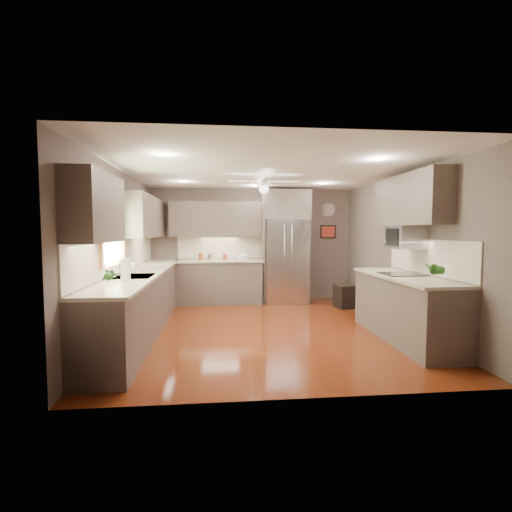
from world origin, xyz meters
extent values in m
plane|color=#4D280A|center=(0.00, 0.00, 0.00)|extent=(5.00, 5.00, 0.00)
plane|color=white|center=(0.00, 0.00, 2.50)|extent=(5.00, 5.00, 0.00)
plane|color=brown|center=(0.00, 2.50, 1.25)|extent=(4.50, 0.00, 4.50)
plane|color=brown|center=(0.00, -2.50, 1.25)|extent=(4.50, 0.00, 4.50)
plane|color=brown|center=(-2.25, 0.00, 1.25)|extent=(0.00, 5.00, 5.00)
plane|color=brown|center=(2.25, 0.00, 1.25)|extent=(0.00, 5.00, 5.00)
cylinder|color=#983610|center=(-1.14, 2.20, 1.02)|extent=(0.09, 0.09, 0.14)
cylinder|color=silver|center=(-0.96, 2.18, 1.01)|extent=(0.12, 0.12, 0.14)
cylinder|color=tan|center=(-0.87, 2.19, 1.03)|extent=(0.14, 0.14, 0.18)
cylinder|color=#983610|center=(-0.62, 2.24, 1.00)|extent=(0.09, 0.09, 0.13)
imported|color=white|center=(-2.05, -0.06, 1.04)|extent=(0.11, 0.11, 0.21)
imported|color=#205017|center=(-1.95, -1.65, 1.09)|extent=(0.17, 0.12, 0.30)
imported|color=#205017|center=(1.93, -1.45, 1.10)|extent=(0.20, 0.18, 0.31)
imported|color=tan|center=(-0.22, 2.18, 0.97)|extent=(0.24, 0.24, 0.05)
cube|color=#4B3C36|center=(-1.95, 0.15, 0.45)|extent=(0.60, 4.70, 0.90)
cube|color=beige|center=(-1.94, 0.15, 0.92)|extent=(0.65, 4.70, 0.04)
cube|color=beige|center=(-2.24, 0.15, 1.20)|extent=(0.02, 4.70, 0.50)
cube|color=#4B3C36|center=(-0.72, 2.20, 0.45)|extent=(1.85, 0.60, 0.90)
cube|color=beige|center=(-0.72, 2.19, 0.92)|extent=(1.85, 0.65, 0.04)
cube|color=beige|center=(-0.72, 2.49, 1.20)|extent=(1.85, 0.02, 0.50)
cube|color=#4B3C36|center=(-2.08, -1.60, 1.83)|extent=(0.33, 1.20, 0.75)
cube|color=#4B3C36|center=(-2.08, 1.30, 1.83)|extent=(0.33, 2.40, 0.75)
cube|color=#4B3C36|center=(-0.72, 2.33, 1.83)|extent=(2.15, 0.33, 0.75)
cube|color=#4B3C36|center=(2.08, -0.55, 2.03)|extent=(0.33, 1.70, 0.75)
cube|color=#BFF2B2|center=(-2.23, -0.50, 1.55)|extent=(0.01, 1.00, 0.80)
cube|color=olive|center=(-2.21, -0.50, 1.98)|extent=(0.05, 1.12, 0.06)
cube|color=olive|center=(-2.21, -0.50, 1.12)|extent=(0.05, 1.12, 0.06)
cube|color=olive|center=(-2.21, -1.03, 1.55)|extent=(0.05, 0.06, 0.80)
cube|color=olive|center=(-2.21, 0.03, 1.55)|extent=(0.05, 0.06, 0.80)
cube|color=silver|center=(-1.93, -0.50, 0.93)|extent=(0.50, 0.70, 0.03)
cube|color=#262626|center=(-1.93, -0.50, 0.89)|extent=(0.44, 0.62, 0.05)
cylinder|color=silver|center=(-2.13, -0.50, 1.05)|extent=(0.02, 0.02, 0.24)
cylinder|color=silver|center=(-2.07, -0.50, 1.17)|extent=(0.16, 0.02, 0.02)
cube|color=silver|center=(0.70, 2.14, 0.91)|extent=(0.92, 0.72, 1.82)
cube|color=black|center=(0.70, 1.80, 0.66)|extent=(0.88, 0.02, 0.02)
cube|color=black|center=(0.70, 1.79, 1.25)|extent=(0.01, 0.02, 1.00)
cylinder|color=silver|center=(0.62, 1.76, 1.25)|extent=(0.02, 0.02, 0.90)
cylinder|color=silver|center=(0.78, 1.76, 1.25)|extent=(0.02, 0.02, 0.90)
cube|color=#4B3C36|center=(0.70, 2.20, 2.14)|extent=(1.04, 0.60, 0.63)
cube|color=#4B3C36|center=(0.20, 2.20, 0.91)|extent=(0.06, 0.60, 1.82)
cube|color=#4B3C36|center=(1.20, 2.20, 0.91)|extent=(0.06, 0.60, 1.82)
cube|color=#4B3C36|center=(1.93, -0.80, 0.45)|extent=(0.65, 2.20, 0.90)
cube|color=beige|center=(1.91, -0.80, 0.92)|extent=(0.70, 2.20, 0.04)
cube|color=beige|center=(2.24, -0.80, 1.20)|extent=(0.02, 2.20, 0.50)
cube|color=black|center=(1.91, -0.70, 0.94)|extent=(0.56, 0.52, 0.01)
cube|color=silver|center=(2.03, -0.55, 1.48)|extent=(0.42, 0.55, 0.34)
cube|color=black|center=(1.82, -0.55, 1.48)|extent=(0.02, 0.40, 0.26)
cylinder|color=white|center=(0.00, 0.30, 2.46)|extent=(0.03, 0.03, 0.08)
cylinder|color=white|center=(0.00, 0.30, 2.36)|extent=(0.22, 0.22, 0.10)
sphere|color=white|center=(0.00, 0.30, 2.26)|extent=(0.16, 0.16, 0.16)
cube|color=white|center=(0.35, 0.30, 2.38)|extent=(0.48, 0.11, 0.01)
cube|color=white|center=(0.00, 0.65, 2.38)|extent=(0.11, 0.48, 0.01)
cube|color=white|center=(-0.35, 0.30, 2.38)|extent=(0.48, 0.11, 0.01)
cube|color=white|center=(0.00, -0.05, 2.38)|extent=(0.11, 0.48, 0.01)
cylinder|color=white|center=(-1.40, 1.30, 2.49)|extent=(0.14, 0.14, 0.01)
cylinder|color=white|center=(1.30, 1.30, 2.49)|extent=(0.14, 0.14, 0.01)
cylinder|color=white|center=(-1.40, -1.20, 2.49)|extent=(0.14, 0.14, 0.01)
cylinder|color=white|center=(1.30, -1.20, 2.49)|extent=(0.14, 0.14, 0.01)
cylinder|color=white|center=(0.00, 1.80, 2.49)|extent=(0.14, 0.14, 0.01)
cylinder|color=white|center=(1.75, 2.48, 2.05)|extent=(0.30, 0.03, 0.30)
cylinder|color=silver|center=(1.75, 2.47, 2.05)|extent=(0.29, 0.00, 0.29)
cube|color=black|center=(1.75, 2.48, 1.55)|extent=(0.36, 0.03, 0.30)
cube|color=#AC3322|center=(1.75, 2.46, 1.55)|extent=(0.30, 0.01, 0.24)
cube|color=black|center=(1.85, 1.46, 0.23)|extent=(0.46, 0.46, 0.45)
cube|color=black|center=(1.85, 1.46, 0.46)|extent=(0.44, 0.44, 0.03)
cylinder|color=white|center=(-1.93, -0.99, 1.08)|extent=(0.12, 0.12, 0.28)
cylinder|color=silver|center=(-1.93, -0.99, 1.09)|extent=(0.02, 0.02, 0.30)
camera|label=1|loc=(-0.74, -5.82, 1.58)|focal=26.00mm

